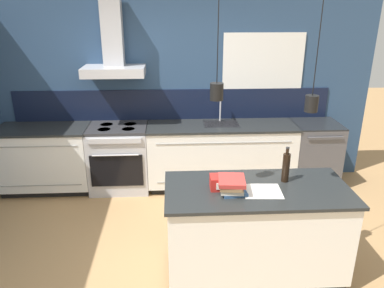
% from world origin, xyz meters
% --- Properties ---
extents(ground_plane, '(16.00, 16.00, 0.00)m').
position_xyz_m(ground_plane, '(0.00, 0.00, 0.00)').
color(ground_plane, '#A87F51').
rests_on(ground_plane, ground).
extents(wall_back, '(5.60, 2.29, 2.60)m').
position_xyz_m(wall_back, '(-0.04, 2.00, 1.35)').
color(wall_back, navy).
rests_on(wall_back, ground_plane).
extents(counter_run_left, '(1.22, 0.64, 0.91)m').
position_xyz_m(counter_run_left, '(-1.76, 1.69, 0.46)').
color(counter_run_left, black).
rests_on(counter_run_left, ground_plane).
extents(counter_run_sink, '(2.05, 0.64, 1.31)m').
position_xyz_m(counter_run_sink, '(0.65, 1.69, 0.46)').
color(counter_run_sink, black).
rests_on(counter_run_sink, ground_plane).
extents(oven_range, '(0.80, 0.66, 0.91)m').
position_xyz_m(oven_range, '(-0.76, 1.69, 0.46)').
color(oven_range, '#B5B5BA').
rests_on(oven_range, ground_plane).
extents(dishwasher, '(0.63, 0.65, 0.91)m').
position_xyz_m(dishwasher, '(1.99, 1.69, 0.46)').
color(dishwasher, '#4C4C51').
rests_on(dishwasher, ground_plane).
extents(kitchen_island, '(1.67, 0.80, 0.91)m').
position_xyz_m(kitchen_island, '(0.74, -0.18, 0.46)').
color(kitchen_island, black).
rests_on(kitchen_island, ground_plane).
extents(bottle_on_island, '(0.07, 0.07, 0.34)m').
position_xyz_m(bottle_on_island, '(1.02, -0.06, 1.05)').
color(bottle_on_island, black).
rests_on(bottle_on_island, kitchen_island).
extents(book_stack, '(0.26, 0.31, 0.13)m').
position_xyz_m(book_stack, '(0.49, -0.24, 0.98)').
color(book_stack, '#335684').
rests_on(book_stack, kitchen_island).
extents(red_supply_box, '(0.23, 0.16, 0.12)m').
position_xyz_m(red_supply_box, '(0.42, -0.17, 0.97)').
color(red_supply_box, red).
rests_on(red_supply_box, kitchen_island).
extents(paper_pile, '(0.35, 0.30, 0.01)m').
position_xyz_m(paper_pile, '(0.77, -0.25, 0.91)').
color(paper_pile, silver).
rests_on(paper_pile, kitchen_island).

